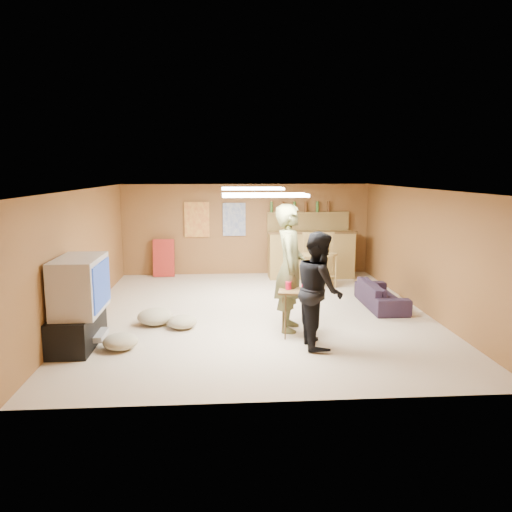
{
  "coord_description": "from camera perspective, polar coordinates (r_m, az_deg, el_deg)",
  "views": [
    {
      "loc": [
        -0.63,
        -8.61,
        2.51
      ],
      "look_at": [
        0.0,
        0.2,
        1.0
      ],
      "focal_mm": 35.0,
      "sensor_mm": 36.0,
      "label": 1
    }
  ],
  "objects": [
    {
      "name": "poster_right",
      "position": [
        12.13,
        -2.51,
        4.2
      ],
      "size": [
        0.55,
        0.03,
        0.8
      ],
      "primitive_type": "cube",
      "color": "#334C99",
      "rests_on": "wall_back"
    },
    {
      "name": "tv_body",
      "position": [
        7.57,
        -19.5,
        -3.15
      ],
      "size": [
        0.6,
        1.1,
        0.8
      ],
      "primitive_type": "cube",
      "color": "#B2B2B7",
      "rests_on": "tv_stand"
    },
    {
      "name": "bar_shelf",
      "position": [
        12.24,
        5.97,
        4.91
      ],
      "size": [
        2.0,
        0.18,
        0.05
      ],
      "primitive_type": "cube",
      "color": "olive",
      "rests_on": "bar_backing"
    },
    {
      "name": "folding_chair_stack",
      "position": [
        12.17,
        -10.49,
        -0.22
      ],
      "size": [
        0.5,
        0.26,
        0.91
      ],
      "primitive_type": "cube",
      "rotation": [
        -0.14,
        0.0,
        0.0
      ],
      "color": "#A6261E",
      "rests_on": "ground"
    },
    {
      "name": "dvd_box",
      "position": [
        7.72,
        -18.1,
        -8.58
      ],
      "size": [
        0.35,
        0.5,
        0.08
      ],
      "primitive_type": "cube",
      "color": "#B2B2B7",
      "rests_on": "tv_stand"
    },
    {
      "name": "bar_backing",
      "position": [
        12.29,
        5.93,
        3.52
      ],
      "size": [
        2.0,
        0.14,
        0.6
      ],
      "primitive_type": "cube",
      "color": "olive",
      "rests_on": "bar_counter"
    },
    {
      "name": "tv_screen",
      "position": [
        7.49,
        -17.21,
        -3.15
      ],
      "size": [
        0.02,
        0.95,
        0.65
      ],
      "primitive_type": "cube",
      "color": "navy",
      "rests_on": "tv_body"
    },
    {
      "name": "bottle_row",
      "position": [
        12.18,
        5.07,
        5.63
      ],
      "size": [
        1.48,
        0.08,
        0.26
      ],
      "primitive_type": null,
      "color": "#3F7233",
      "rests_on": "bar_shelf"
    },
    {
      "name": "wall_back",
      "position": [
        12.21,
        -1.1,
        3.06
      ],
      "size": [
        6.0,
        0.02,
        2.2
      ],
      "primitive_type": "cube",
      "color": "brown",
      "rests_on": "ground"
    },
    {
      "name": "sofa",
      "position": [
        9.63,
        14.13,
        -4.31
      ],
      "size": [
        0.62,
        1.57,
        0.46
      ],
      "primitive_type": "imported",
      "rotation": [
        0.0,
        0.0,
        1.56
      ],
      "color": "black",
      "rests_on": "ground"
    },
    {
      "name": "ceiling_panel_front",
      "position": [
        7.15,
        0.98,
        6.98
      ],
      "size": [
        1.2,
        0.6,
        0.04
      ],
      "primitive_type": "cube",
      "color": "white",
      "rests_on": "ceiling"
    },
    {
      "name": "bar_stool_right",
      "position": [
        10.99,
        8.34,
        -0.34
      ],
      "size": [
        0.46,
        0.46,
        1.23
      ],
      "primitive_type": null,
      "rotation": [
        0.0,
        0.0,
        0.21
      ],
      "color": "olive",
      "rests_on": "ground"
    },
    {
      "name": "bar_stool_left",
      "position": [
        10.9,
        6.15,
        -0.17
      ],
      "size": [
        0.43,
        0.43,
        1.31
      ],
      "primitive_type": null,
      "rotation": [
        0.0,
        0.0,
        0.03
      ],
      "color": "olive",
      "rests_on": "ground"
    },
    {
      "name": "ceiling",
      "position": [
        8.64,
        0.1,
        7.64
      ],
      "size": [
        6.0,
        7.0,
        0.02
      ],
      "primitive_type": "cube",
      "color": "silver",
      "rests_on": "ground"
    },
    {
      "name": "cushion_far",
      "position": [
        7.46,
        -15.24,
        -9.41
      ],
      "size": [
        0.6,
        0.6,
        0.22
      ],
      "primitive_type": "ellipsoid",
      "rotation": [
        0.0,
        0.0,
        -0.24
      ],
      "color": "tan",
      "rests_on": "ground"
    },
    {
      "name": "tv_stand",
      "position": [
        7.75,
        -19.73,
        -7.84
      ],
      "size": [
        0.55,
        1.3,
        0.5
      ],
      "primitive_type": "cube",
      "color": "black",
      "rests_on": "ground"
    },
    {
      "name": "cup_red_far",
      "position": [
        7.53,
        5.48,
        -3.67
      ],
      "size": [
        0.08,
        0.08,
        0.1
      ],
      "primitive_type": "cylinder",
      "rotation": [
        0.0,
        0.0,
        -0.1
      ],
      "color": "red",
      "rests_on": "tray_table"
    },
    {
      "name": "wall_right",
      "position": [
        9.45,
        18.55,
        0.61
      ],
      "size": [
        0.02,
        7.0,
        2.2
      ],
      "primitive_type": "cube",
      "color": "brown",
      "rests_on": "ground"
    },
    {
      "name": "person_olive",
      "position": [
        7.86,
        3.91,
        -1.36
      ],
      "size": [
        0.62,
        0.82,
        2.01
      ],
      "primitive_type": "imported",
      "rotation": [
        0.0,
        0.0,
        1.37
      ],
      "color": "brown",
      "rests_on": "ground"
    },
    {
      "name": "wall_left",
      "position": [
        9.04,
        -19.23,
        0.19
      ],
      "size": [
        0.02,
        7.0,
        2.2
      ],
      "primitive_type": "cube",
      "color": "brown",
      "rests_on": "ground"
    },
    {
      "name": "cup_red_near",
      "position": [
        7.62,
        3.72,
        -3.4
      ],
      "size": [
        0.1,
        0.1,
        0.12
      ],
      "primitive_type": "cylinder",
      "rotation": [
        0.0,
        0.0,
        -0.12
      ],
      "color": "red",
      "rests_on": "tray_table"
    },
    {
      "name": "ground",
      "position": [
        8.99,
        0.09,
        -6.51
      ],
      "size": [
        7.0,
        7.0,
        0.0
      ],
      "primitive_type": "plane",
      "color": "#BFAC92",
      "rests_on": "ground"
    },
    {
      "name": "poster_left",
      "position": [
        12.14,
        -6.77,
        4.14
      ],
      "size": [
        0.6,
        0.03,
        0.85
      ],
      "primitive_type": "cube",
      "color": "#BF3F26",
      "rests_on": "wall_back"
    },
    {
      "name": "bar_counter",
      "position": [
        11.92,
        6.27,
        0.17
      ],
      "size": [
        2.0,
        0.6,
        1.1
      ],
      "primitive_type": "cube",
      "color": "olive",
      "rests_on": "ground"
    },
    {
      "name": "cup_blue",
      "position": [
        7.69,
        5.77,
        -3.4
      ],
      "size": [
        0.09,
        0.09,
        0.1
      ],
      "primitive_type": "cylinder",
      "rotation": [
        0.0,
        0.0,
        0.24
      ],
      "color": "navy",
      "rests_on": "tray_table"
    },
    {
      "name": "bar_lip",
      "position": [
        11.6,
        6.54,
        2.65
      ],
      "size": [
        2.1,
        0.12,
        0.05
      ],
      "primitive_type": "cube",
      "color": "#462F16",
      "rests_on": "bar_counter"
    },
    {
      "name": "ceiling_panel_back",
      "position": [
        9.84,
        -0.42,
        7.72
      ],
      "size": [
        1.2,
        0.6,
        0.04
      ],
      "primitive_type": "cube",
      "color": "white",
      "rests_on": "ceiling"
    },
    {
      "name": "cushion_mid",
      "position": [
        8.21,
        -8.41,
        -7.45
      ],
      "size": [
        0.57,
        0.57,
        0.21
      ],
      "primitive_type": "ellipsoid",
      "rotation": [
        0.0,
        0.0,
        0.27
      ],
      "color": "tan",
      "rests_on": "ground"
    },
    {
      "name": "cushion_near_tv",
      "position": [
        8.47,
        -11.43,
        -6.79
      ],
      "size": [
        0.78,
        0.78,
        0.27
      ],
      "primitive_type": "ellipsoid",
      "rotation": [
        0.0,
        0.0,
        -0.41
      ],
      "color": "tan",
      "rests_on": "ground"
    },
    {
      "name": "tray_table",
      "position": [
        7.7,
        4.72,
        -6.54
      ],
      "size": [
        0.63,
        0.55,
        0.72
      ],
      "primitive_type": "cube",
      "rotation": [
        0.0,
        0.0,
        -0.2
      ],
      "color": "#462F16",
      "rests_on": "ground"
    },
    {
      "name": "person_black",
      "position": [
        7.2,
        7.21,
        -3.81
      ],
      "size": [
        0.67,
        0.84,
        1.67
      ],
      "primitive_type": "imported",
      "rotation": [
        0.0,
        0.0,
        1.62
      ],
      "color": "black",
      "rests_on": "ground"
    },
    {
      "name": "wall_front",
      "position": [
        5.34,
        2.84,
        -5.61
      ],
      "size": [
        6.0,
        0.02,
        2.2
      ],
      "primitive_type": "cube",
      "color": "brown",
      "rests_on": "ground"
    }
  ]
}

